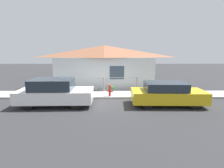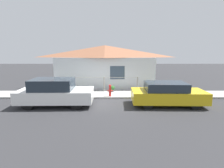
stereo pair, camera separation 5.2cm
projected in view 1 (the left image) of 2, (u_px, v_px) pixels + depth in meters
name	position (u px, v px, depth m)	size (l,w,h in m)	color
ground_plane	(103.00, 99.00, 11.06)	(60.00, 60.00, 0.00)	#2D2D30
sidewalk	(103.00, 94.00, 11.94)	(24.00, 1.81, 0.11)	#9E9E99
house	(104.00, 54.00, 13.92)	(8.15, 2.23, 3.43)	silver
fence	(104.00, 83.00, 12.56)	(4.90, 0.10, 1.05)	gray
car_left	(55.00, 92.00, 9.63)	(4.07, 1.83, 1.49)	white
car_right	(167.00, 94.00, 9.69)	(4.02, 1.78, 1.30)	gold
fire_hydrant	(110.00, 90.00, 11.23)	(0.35, 0.15, 0.77)	red
potted_plant_near_hydrant	(112.00, 88.00, 12.52)	(0.33, 0.33, 0.44)	slate
potted_plant_by_fence	(67.00, 87.00, 12.05)	(0.57, 0.57, 0.71)	slate
potted_plant_corner	(151.00, 87.00, 12.28)	(0.46, 0.46, 0.62)	brown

